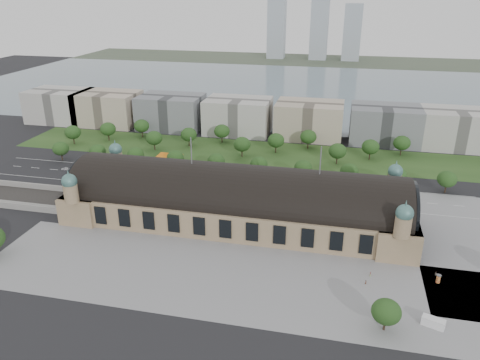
% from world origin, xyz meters
% --- Properties ---
extents(ground, '(900.00, 900.00, 0.00)m').
position_xyz_m(ground, '(0.00, 0.00, 0.00)').
color(ground, black).
rests_on(ground, ground).
extents(station, '(150.00, 48.40, 44.30)m').
position_xyz_m(station, '(0.00, 0.00, 10.28)').
color(station, tan).
rests_on(station, ground).
extents(track_cutting, '(70.00, 24.00, 3.10)m').
position_xyz_m(track_cutting, '(-110.00, -2.21, 0.70)').
color(track_cutting, black).
rests_on(track_cutting, ground).
extents(plaza_south, '(190.00, 48.00, 0.12)m').
position_xyz_m(plaza_south, '(10.00, -44.00, 0.00)').
color(plaza_south, gray).
rests_on(plaza_south, ground).
extents(road_slab, '(260.00, 26.00, 0.10)m').
position_xyz_m(road_slab, '(-20.00, 38.00, 0.00)').
color(road_slab, black).
rests_on(road_slab, ground).
extents(grass_belt, '(300.00, 45.00, 0.10)m').
position_xyz_m(grass_belt, '(-15.00, 93.00, 0.00)').
color(grass_belt, '#28481D').
rests_on(grass_belt, ground).
extents(petrol_station, '(14.00, 13.00, 5.05)m').
position_xyz_m(petrol_station, '(-53.91, 65.28, 2.95)').
color(petrol_station, orange).
rests_on(petrol_station, ground).
extents(lake, '(700.00, 320.00, 0.08)m').
position_xyz_m(lake, '(0.00, 298.00, 0.00)').
color(lake, slate).
rests_on(lake, ground).
extents(far_shore, '(700.00, 120.00, 0.14)m').
position_xyz_m(far_shore, '(0.00, 498.00, 0.00)').
color(far_shore, '#44513D').
rests_on(far_shore, ground).
extents(far_tower_left, '(24.00, 24.00, 80.00)m').
position_xyz_m(far_tower_left, '(-60.00, 508.00, 40.00)').
color(far_tower_left, '#9EA8B2').
rests_on(far_tower_left, ground).
extents(far_tower_mid, '(24.00, 24.00, 85.00)m').
position_xyz_m(far_tower_mid, '(0.00, 508.00, 42.50)').
color(far_tower_mid, '#9EA8B2').
rests_on(far_tower_mid, ground).
extents(far_tower_right, '(24.00, 24.00, 75.00)m').
position_xyz_m(far_tower_right, '(45.00, 508.00, 37.50)').
color(far_tower_right, '#9EA8B2').
rests_on(far_tower_right, ground).
extents(office_0, '(45.00, 32.00, 24.00)m').
position_xyz_m(office_0, '(-170.00, 133.00, 12.00)').
color(office_0, '#B7B4AD').
rests_on(office_0, ground).
extents(office_1, '(45.00, 32.00, 24.00)m').
position_xyz_m(office_1, '(-130.00, 133.00, 12.00)').
color(office_1, '#BAA892').
rests_on(office_1, ground).
extents(office_2, '(45.00, 32.00, 24.00)m').
position_xyz_m(office_2, '(-80.00, 133.00, 12.00)').
color(office_2, slate).
rests_on(office_2, ground).
extents(office_3, '(45.00, 32.00, 24.00)m').
position_xyz_m(office_3, '(-30.00, 133.00, 12.00)').
color(office_3, '#B7B4AD').
rests_on(office_3, ground).
extents(office_4, '(45.00, 32.00, 24.00)m').
position_xyz_m(office_4, '(20.00, 133.00, 12.00)').
color(office_4, '#BAA892').
rests_on(office_4, ground).
extents(office_5, '(45.00, 32.00, 24.00)m').
position_xyz_m(office_5, '(70.00, 133.00, 12.00)').
color(office_5, slate).
rests_on(office_5, ground).
extents(office_6, '(45.00, 32.00, 24.00)m').
position_xyz_m(office_6, '(115.00, 133.00, 12.00)').
color(office_6, '#B7B4AD').
rests_on(office_6, ground).
extents(tree_row_0, '(9.60, 9.60, 11.52)m').
position_xyz_m(tree_row_0, '(-120.00, 53.00, 7.43)').
color(tree_row_0, '#2D2116').
rests_on(tree_row_0, ground).
extents(tree_row_1, '(9.60, 9.60, 11.52)m').
position_xyz_m(tree_row_1, '(-96.00, 53.00, 7.43)').
color(tree_row_1, '#2D2116').
rests_on(tree_row_1, ground).
extents(tree_row_2, '(9.60, 9.60, 11.52)m').
position_xyz_m(tree_row_2, '(-72.00, 53.00, 7.43)').
color(tree_row_2, '#2D2116').
rests_on(tree_row_2, ground).
extents(tree_row_3, '(9.60, 9.60, 11.52)m').
position_xyz_m(tree_row_3, '(-48.00, 53.00, 7.43)').
color(tree_row_3, '#2D2116').
rests_on(tree_row_3, ground).
extents(tree_row_4, '(9.60, 9.60, 11.52)m').
position_xyz_m(tree_row_4, '(-24.00, 53.00, 7.43)').
color(tree_row_4, '#2D2116').
rests_on(tree_row_4, ground).
extents(tree_row_5, '(9.60, 9.60, 11.52)m').
position_xyz_m(tree_row_5, '(0.00, 53.00, 7.43)').
color(tree_row_5, '#2D2116').
rests_on(tree_row_5, ground).
extents(tree_row_6, '(9.60, 9.60, 11.52)m').
position_xyz_m(tree_row_6, '(24.00, 53.00, 7.43)').
color(tree_row_6, '#2D2116').
rests_on(tree_row_6, ground).
extents(tree_row_7, '(9.60, 9.60, 11.52)m').
position_xyz_m(tree_row_7, '(48.00, 53.00, 7.43)').
color(tree_row_7, '#2D2116').
rests_on(tree_row_7, ground).
extents(tree_row_8, '(9.60, 9.60, 11.52)m').
position_xyz_m(tree_row_8, '(72.00, 53.00, 7.43)').
color(tree_row_8, '#2D2116').
rests_on(tree_row_8, ground).
extents(tree_row_9, '(9.60, 9.60, 11.52)m').
position_xyz_m(tree_row_9, '(96.00, 53.00, 7.43)').
color(tree_row_9, '#2D2116').
rests_on(tree_row_9, ground).
extents(tree_belt_0, '(10.40, 10.40, 12.48)m').
position_xyz_m(tree_belt_0, '(-130.00, 83.00, 8.05)').
color(tree_belt_0, '#2D2116').
rests_on(tree_belt_0, ground).
extents(tree_belt_1, '(10.40, 10.40, 12.48)m').
position_xyz_m(tree_belt_1, '(-111.00, 95.00, 8.05)').
color(tree_belt_1, '#2D2116').
rests_on(tree_belt_1, ground).
extents(tree_belt_2, '(10.40, 10.40, 12.48)m').
position_xyz_m(tree_belt_2, '(-92.00, 107.00, 8.05)').
color(tree_belt_2, '#2D2116').
rests_on(tree_belt_2, ground).
extents(tree_belt_3, '(10.40, 10.40, 12.48)m').
position_xyz_m(tree_belt_3, '(-73.00, 83.00, 8.05)').
color(tree_belt_3, '#2D2116').
rests_on(tree_belt_3, ground).
extents(tree_belt_4, '(10.40, 10.40, 12.48)m').
position_xyz_m(tree_belt_4, '(-54.00, 95.00, 8.05)').
color(tree_belt_4, '#2D2116').
rests_on(tree_belt_4, ground).
extents(tree_belt_5, '(10.40, 10.40, 12.48)m').
position_xyz_m(tree_belt_5, '(-35.00, 107.00, 8.05)').
color(tree_belt_5, '#2D2116').
rests_on(tree_belt_5, ground).
extents(tree_belt_6, '(10.40, 10.40, 12.48)m').
position_xyz_m(tree_belt_6, '(-16.00, 83.00, 8.05)').
color(tree_belt_6, '#2D2116').
rests_on(tree_belt_6, ground).
extents(tree_belt_7, '(10.40, 10.40, 12.48)m').
position_xyz_m(tree_belt_7, '(3.00, 95.00, 8.05)').
color(tree_belt_7, '#2D2116').
rests_on(tree_belt_7, ground).
extents(tree_belt_8, '(10.40, 10.40, 12.48)m').
position_xyz_m(tree_belt_8, '(22.00, 107.00, 8.05)').
color(tree_belt_8, '#2D2116').
rests_on(tree_belt_8, ground).
extents(tree_belt_9, '(10.40, 10.40, 12.48)m').
position_xyz_m(tree_belt_9, '(41.00, 83.00, 8.05)').
color(tree_belt_9, '#2D2116').
rests_on(tree_belt_9, ground).
extents(tree_belt_10, '(10.40, 10.40, 12.48)m').
position_xyz_m(tree_belt_10, '(60.00, 95.00, 8.05)').
color(tree_belt_10, '#2D2116').
rests_on(tree_belt_10, ground).
extents(tree_belt_11, '(10.40, 10.40, 12.48)m').
position_xyz_m(tree_belt_11, '(79.00, 107.00, 8.05)').
color(tree_belt_11, '#2D2116').
rests_on(tree_belt_11, ground).
extents(tree_plaza_s, '(9.00, 9.00, 10.64)m').
position_xyz_m(tree_plaza_s, '(60.00, -60.00, 6.80)').
color(tree_plaza_s, '#2D2116').
rests_on(tree_plaza_s, ground).
extents(traffic_car_0, '(4.65, 2.00, 1.56)m').
position_xyz_m(traffic_car_0, '(-109.24, 38.87, 0.78)').
color(traffic_car_0, silver).
rests_on(traffic_car_0, ground).
extents(traffic_car_2, '(4.96, 2.56, 1.34)m').
position_xyz_m(traffic_car_2, '(-67.01, 38.95, 0.67)').
color(traffic_car_2, black).
rests_on(traffic_car_2, ground).
extents(traffic_car_4, '(4.28, 1.94, 1.43)m').
position_xyz_m(traffic_car_4, '(-8.67, 36.60, 0.71)').
color(traffic_car_4, '#192048').
rests_on(traffic_car_4, ground).
extents(traffic_car_5, '(5.06, 1.90, 1.65)m').
position_xyz_m(traffic_car_5, '(36.99, 37.52, 0.82)').
color(traffic_car_5, '#595D61').
rests_on(traffic_car_5, ground).
extents(traffic_car_6, '(5.92, 3.16, 1.58)m').
position_xyz_m(traffic_car_6, '(76.25, 28.77, 0.79)').
color(traffic_car_6, '#BBBCBD').
rests_on(traffic_car_6, ground).
extents(parked_car_0, '(4.88, 4.33, 1.60)m').
position_xyz_m(parked_car_0, '(-62.59, 21.00, 0.80)').
color(parked_car_0, black).
rests_on(parked_car_0, ground).
extents(parked_car_1, '(5.53, 4.15, 1.39)m').
position_xyz_m(parked_car_1, '(-67.39, 21.00, 0.70)').
color(parked_car_1, maroon).
rests_on(parked_car_1, ground).
extents(parked_car_2, '(6.01, 4.24, 1.61)m').
position_xyz_m(parked_car_2, '(-67.53, 21.39, 0.81)').
color(parked_car_2, '#1B1B4C').
rests_on(parked_car_2, ground).
extents(parked_car_3, '(4.07, 3.29, 1.30)m').
position_xyz_m(parked_car_3, '(-38.71, 25.00, 0.65)').
color(parked_car_3, '#515458').
rests_on(parked_car_3, ground).
extents(parked_car_4, '(4.76, 4.16, 1.55)m').
position_xyz_m(parked_car_4, '(-39.15, 21.57, 0.78)').
color(parked_car_4, silver).
rests_on(parked_car_4, ground).
extents(parked_car_5, '(5.98, 4.76, 1.51)m').
position_xyz_m(parked_car_5, '(-34.42, 21.00, 0.76)').
color(parked_car_5, '#999DA2').
rests_on(parked_car_5, ground).
extents(parked_car_6, '(5.02, 3.78, 1.35)m').
position_xyz_m(parked_car_6, '(-44.07, 21.00, 0.68)').
color(parked_car_6, black).
rests_on(parked_car_6, ground).
extents(bus_west, '(10.98, 2.59, 3.06)m').
position_xyz_m(bus_west, '(-18.63, 30.50, 1.53)').
color(bus_west, '#B41C24').
rests_on(bus_west, ground).
extents(bus_mid, '(12.80, 4.07, 3.51)m').
position_xyz_m(bus_mid, '(-9.84, 29.49, 1.75)').
color(bus_mid, silver).
rests_on(bus_mid, ground).
extents(bus_east, '(12.76, 4.00, 3.50)m').
position_xyz_m(bus_east, '(22.10, 27.00, 1.75)').
color(bus_east, silver).
rests_on(bus_east, ground).
extents(van_south, '(7.32, 4.86, 2.95)m').
position_xyz_m(van_south, '(74.47, -54.84, 1.41)').
color(van_south, white).
rests_on(van_south, ground).
extents(advertising_column, '(1.71, 1.71, 3.24)m').
position_xyz_m(advertising_column, '(80.00, -30.34, 1.68)').
color(advertising_column, '#CF4133').
rests_on(advertising_column, ground).
extents(pedestrian_0, '(0.90, 0.74, 1.60)m').
position_xyz_m(pedestrian_0, '(56.85, -31.47, 0.80)').
color(pedestrian_0, gray).
rests_on(pedestrian_0, ground).
extents(pedestrian_1, '(0.69, 0.79, 1.83)m').
position_xyz_m(pedestrian_1, '(55.14, -37.14, 0.91)').
color(pedestrian_1, gray).
rests_on(pedestrian_1, ground).
extents(pedestrian_2, '(0.85, 1.09, 1.97)m').
position_xyz_m(pedestrian_2, '(79.94, -26.06, 0.99)').
color(pedestrian_2, gray).
rests_on(pedestrian_2, ground).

